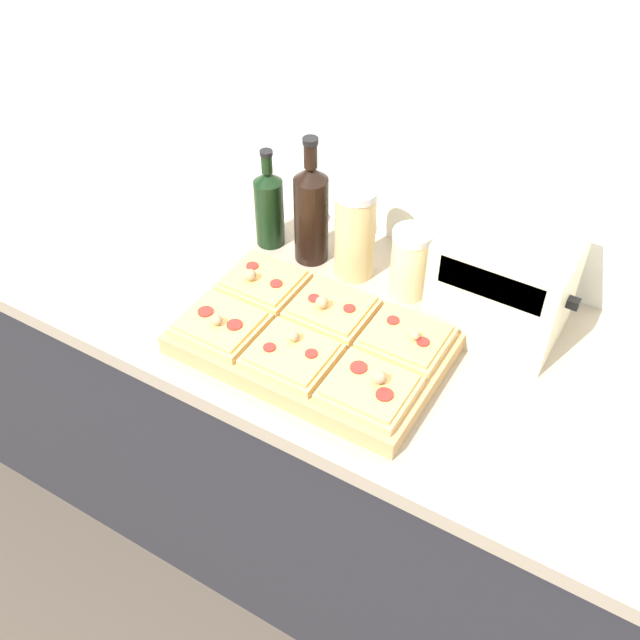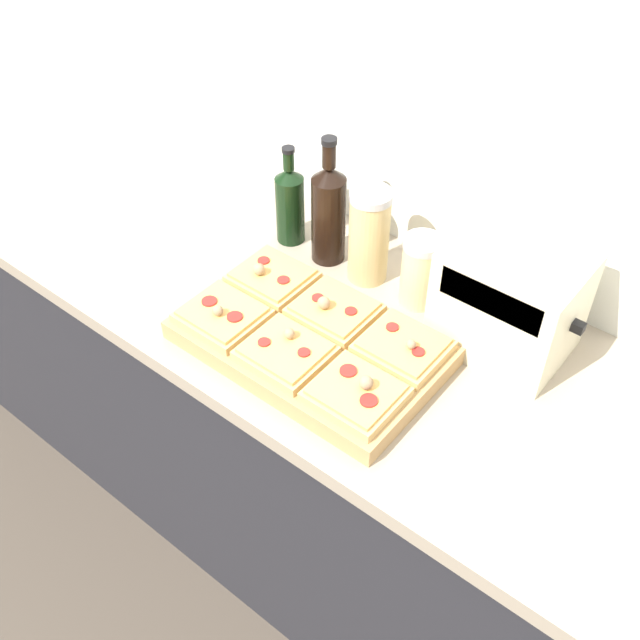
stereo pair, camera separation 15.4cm
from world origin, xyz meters
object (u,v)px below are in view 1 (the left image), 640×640
wine_bottle (311,212)px  grain_jar_short (410,263)px  grain_jar_tall (355,232)px  cutting_board (313,343)px  olive_oil_bottle (269,206)px  toaster_oven (503,284)px

wine_bottle → grain_jar_short: bearing=0.0°
grain_jar_tall → cutting_board: bearing=-79.2°
olive_oil_bottle → toaster_oven: (0.58, -0.00, 0.01)m
cutting_board → wine_bottle: wine_bottle is taller
grain_jar_short → toaster_oven: size_ratio=0.59×
cutting_board → olive_oil_bottle: size_ratio=2.13×
grain_jar_short → toaster_oven: (0.21, -0.00, 0.03)m
olive_oil_bottle → wine_bottle: wine_bottle is taller
cutting_board → grain_jar_short: size_ratio=3.19×
olive_oil_bottle → wine_bottle: 0.12m
toaster_oven → grain_jar_short: bearing=179.8°
cutting_board → toaster_oven: size_ratio=1.87×
cutting_board → toaster_oven: 0.41m
cutting_board → grain_jar_tall: 0.29m
olive_oil_bottle → wine_bottle: (0.12, 0.00, 0.03)m
toaster_oven → wine_bottle: bearing=179.9°
cutting_board → wine_bottle: 0.33m
grain_jar_tall → toaster_oven: (0.35, -0.00, 0.00)m
grain_jar_tall → grain_jar_short: size_ratio=1.36×
grain_jar_tall → grain_jar_short: grain_jar_tall is taller
grain_jar_short → toaster_oven: bearing=-0.2°
grain_jar_short → wine_bottle: bearing=-180.0°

